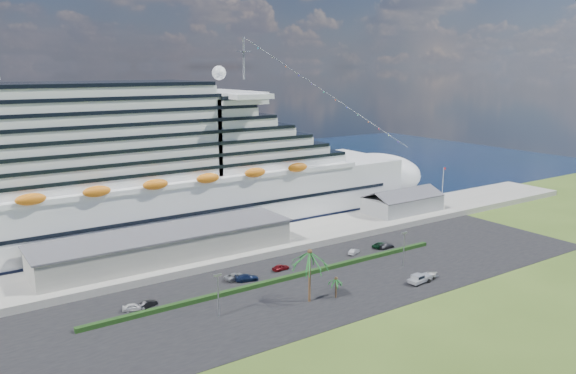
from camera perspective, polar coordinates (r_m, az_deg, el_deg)
ground at (r=116.56m, az=7.41°, el=-11.04°), size 420.00×420.00×0.00m
asphalt_lot at (r=124.33m, az=4.02°, el=-9.42°), size 140.00×38.00×0.12m
wharf at (r=146.60m, az=-2.99°, el=-5.68°), size 240.00×20.00×1.80m
water at (r=226.36m, az=-14.83°, el=0.07°), size 420.00×160.00×0.02m
cruise_ship at (r=155.03m, az=-14.53°, el=0.96°), size 191.00×38.00×54.00m
terminal_building at (r=134.84m, az=-12.19°, el=-5.71°), size 61.00×15.00×6.30m
port_shed at (r=177.05m, az=11.57°, el=-1.61°), size 24.00×12.31×7.37m
flagpole at (r=189.29m, az=15.46°, el=0.28°), size 1.08×0.16×12.00m
hedge at (r=123.54m, az=-0.39°, el=-9.28°), size 88.00×1.10×0.90m
lamp_post_left at (r=106.02m, az=-7.12°, el=-10.32°), size 1.60×0.35×8.27m
lamp_post_right at (r=133.17m, az=11.70°, el=-5.76°), size 1.60×0.35×8.27m
palm_tall at (r=110.24m, az=2.22°, el=-7.19°), size 8.82×8.82×11.13m
palm_short at (r=114.22m, az=4.90°, el=-9.49°), size 3.53×3.53×4.56m
parked_car_0 at (r=113.16m, az=-15.41°, el=-11.67°), size 4.49×2.88×1.42m
parked_car_1 at (r=114.01m, az=-14.08°, el=-11.44°), size 4.21×2.58×1.31m
parked_car_2 at (r=124.54m, az=-5.35°, el=-9.04°), size 5.14×2.61×1.39m
parked_car_3 at (r=123.54m, az=-4.20°, el=-9.17°), size 5.50×3.28×1.49m
parked_car_4 at (r=129.34m, az=-0.75°, el=-8.16°), size 4.22×1.96×1.40m
parked_car_5 at (r=140.96m, az=6.70°, el=-6.54°), size 4.12×2.83×1.29m
parked_car_6 at (r=146.99m, az=9.36°, el=-5.82°), size 5.19×3.08×1.35m
parked_car_7 at (r=146.45m, az=9.96°, el=-5.92°), size 4.52×1.88×1.30m
pickup_truck at (r=125.09m, az=13.24°, el=-9.01°), size 5.97×2.66×2.05m
boat_trailer at (r=128.04m, az=14.20°, el=-8.62°), size 5.27×3.47×1.51m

